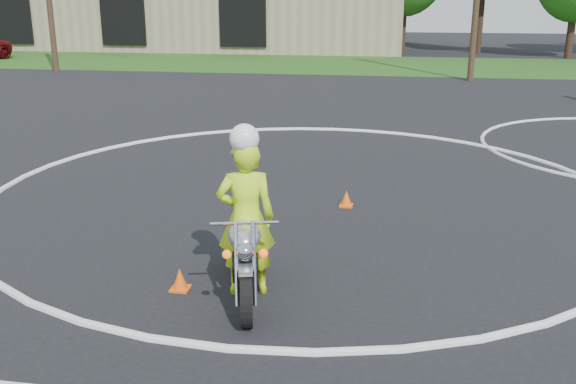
# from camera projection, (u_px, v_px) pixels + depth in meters

# --- Properties ---
(ground) EXTENTS (120.00, 120.00, 0.00)m
(ground) POSITION_uv_depth(u_px,v_px,m) (278.00, 248.00, 9.80)
(ground) COLOR black
(ground) RESTS_ON ground
(grass_strip) EXTENTS (120.00, 10.00, 0.02)m
(grass_strip) POSITION_uv_depth(u_px,v_px,m) (365.00, 65.00, 35.25)
(grass_strip) COLOR #1E4714
(grass_strip) RESTS_ON ground
(course_markings) EXTENTS (19.05, 19.05, 0.12)m
(course_markings) POSITION_uv_depth(u_px,v_px,m) (415.00, 177.00, 13.56)
(course_markings) COLOR silver
(course_markings) RESTS_ON ground
(primary_motorcycle) EXTENTS (0.85, 2.25, 1.20)m
(primary_motorcycle) POSITION_uv_depth(u_px,v_px,m) (245.00, 254.00, 8.06)
(primary_motorcycle) COLOR black
(primary_motorcycle) RESTS_ON ground
(rider_primary_grp) EXTENTS (0.83, 0.64, 2.23)m
(rider_primary_grp) POSITION_uv_depth(u_px,v_px,m) (246.00, 213.00, 8.05)
(rider_primary_grp) COLOR #CEFA1A
(rider_primary_grp) RESTS_ON ground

